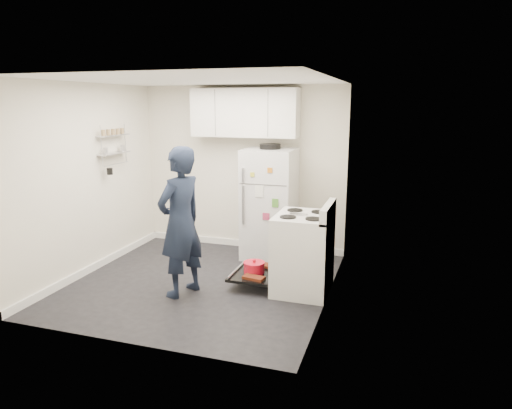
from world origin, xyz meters
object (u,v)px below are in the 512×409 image
(person, at_px, (181,222))
(refrigerator, at_px, (270,203))
(electric_range, at_px, (302,254))
(open_oven_door, at_px, (255,271))

(person, bearing_deg, refrigerator, 177.87)
(electric_range, distance_m, open_oven_door, 0.66)
(electric_range, distance_m, person, 1.50)
(electric_range, bearing_deg, open_oven_door, -179.18)
(electric_range, relative_size, person, 0.62)
(refrigerator, bearing_deg, open_oven_door, -83.21)
(electric_range, relative_size, open_oven_door, 1.57)
(open_oven_door, relative_size, person, 0.40)
(electric_range, bearing_deg, refrigerator, 123.36)
(open_oven_door, height_order, refrigerator, refrigerator)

